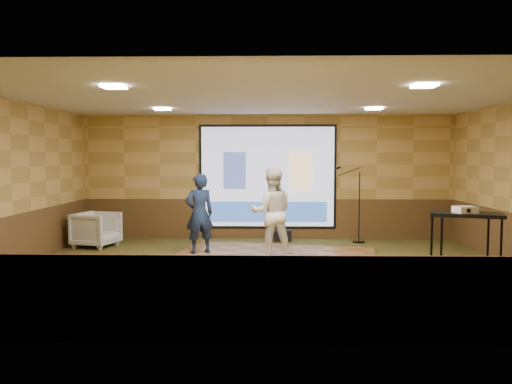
{
  "coord_description": "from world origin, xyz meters",
  "views": [
    {
      "loc": [
        -0.0,
        -8.64,
        1.97
      ],
      "look_at": [
        -0.23,
        1.0,
        1.3
      ],
      "focal_mm": 35.0,
      "sensor_mm": 36.0,
      "label": 1
    }
  ],
  "objects_px": {
    "av_table": "(466,232)",
    "duffel_bag": "(282,236)",
    "player_right": "(272,212)",
    "banquet_chair": "(96,230)",
    "projector": "(465,210)",
    "player_left": "(199,213)",
    "projector_screen": "(268,178)",
    "dance_floor": "(272,258)",
    "mic_stand": "(357,221)"
  },
  "relations": [
    {
      "from": "projector_screen",
      "to": "duffel_bag",
      "type": "relative_size",
      "value": 8.2
    },
    {
      "from": "player_left",
      "to": "mic_stand",
      "type": "bearing_deg",
      "value": 178.69
    },
    {
      "from": "dance_floor",
      "to": "player_right",
      "type": "bearing_deg",
      "value": 107.69
    },
    {
      "from": "banquet_chair",
      "to": "duffel_bag",
      "type": "height_order",
      "value": "banquet_chair"
    },
    {
      "from": "player_left",
      "to": "duffel_bag",
      "type": "bearing_deg",
      "value": -161.28
    },
    {
      "from": "player_right",
      "to": "banquet_chair",
      "type": "distance_m",
      "value": 4.05
    },
    {
      "from": "projector",
      "to": "banquet_chair",
      "type": "height_order",
      "value": "projector"
    },
    {
      "from": "dance_floor",
      "to": "projector",
      "type": "height_order",
      "value": "projector"
    },
    {
      "from": "player_right",
      "to": "duffel_bag",
      "type": "bearing_deg",
      "value": -103.32
    },
    {
      "from": "projector_screen",
      "to": "banquet_chair",
      "type": "xyz_separation_m",
      "value": [
        -3.77,
        -1.28,
        -1.09
      ]
    },
    {
      "from": "dance_floor",
      "to": "player_left",
      "type": "height_order",
      "value": "player_left"
    },
    {
      "from": "player_right",
      "to": "duffel_bag",
      "type": "distance_m",
      "value": 2.15
    },
    {
      "from": "dance_floor",
      "to": "av_table",
      "type": "xyz_separation_m",
      "value": [
        2.99,
        -1.88,
        0.8
      ]
    },
    {
      "from": "av_table",
      "to": "banquet_chair",
      "type": "height_order",
      "value": "av_table"
    },
    {
      "from": "av_table",
      "to": "banquet_chair",
      "type": "xyz_separation_m",
      "value": [
        -6.85,
        3.05,
        -0.43
      ]
    },
    {
      "from": "projector",
      "to": "mic_stand",
      "type": "relative_size",
      "value": 0.17
    },
    {
      "from": "av_table",
      "to": "duffel_bag",
      "type": "bearing_deg",
      "value": 125.02
    },
    {
      "from": "mic_stand",
      "to": "banquet_chair",
      "type": "bearing_deg",
      "value": 175.98
    },
    {
      "from": "projector",
      "to": "banquet_chair",
      "type": "distance_m",
      "value": 7.52
    },
    {
      "from": "player_left",
      "to": "player_right",
      "type": "bearing_deg",
      "value": 141.69
    },
    {
      "from": "projector_screen",
      "to": "duffel_bag",
      "type": "distance_m",
      "value": 1.46
    },
    {
      "from": "projector_screen",
      "to": "player_right",
      "type": "distance_m",
      "value": 2.48
    },
    {
      "from": "dance_floor",
      "to": "av_table",
      "type": "distance_m",
      "value": 3.62
    },
    {
      "from": "projector_screen",
      "to": "player_right",
      "type": "xyz_separation_m",
      "value": [
        0.08,
        -2.42,
        -0.58
      ]
    },
    {
      "from": "av_table",
      "to": "projector_screen",
      "type": "bearing_deg",
      "value": 125.41
    },
    {
      "from": "av_table",
      "to": "duffel_bag",
      "type": "xyz_separation_m",
      "value": [
        -2.73,
        3.9,
        -0.69
      ]
    },
    {
      "from": "dance_floor",
      "to": "player_right",
      "type": "distance_m",
      "value": 0.89
    },
    {
      "from": "player_right",
      "to": "banquet_chair",
      "type": "height_order",
      "value": "player_right"
    },
    {
      "from": "projector",
      "to": "duffel_bag",
      "type": "height_order",
      "value": "projector"
    },
    {
      "from": "player_right",
      "to": "duffel_bag",
      "type": "xyz_separation_m",
      "value": [
        0.27,
        1.98,
        -0.77
      ]
    },
    {
      "from": "dance_floor",
      "to": "av_table",
      "type": "relative_size",
      "value": 3.51
    },
    {
      "from": "projector_screen",
      "to": "av_table",
      "type": "distance_m",
      "value": 5.35
    },
    {
      "from": "duffel_bag",
      "to": "player_right",
      "type": "bearing_deg",
      "value": -97.66
    },
    {
      "from": "av_table",
      "to": "mic_stand",
      "type": "bearing_deg",
      "value": 105.19
    },
    {
      "from": "av_table",
      "to": "banquet_chair",
      "type": "relative_size",
      "value": 1.32
    },
    {
      "from": "mic_stand",
      "to": "duffel_bag",
      "type": "xyz_separation_m",
      "value": [
        -1.71,
        0.15,
        -0.37
      ]
    },
    {
      "from": "player_right",
      "to": "projector",
      "type": "bearing_deg",
      "value": 140.83
    },
    {
      "from": "dance_floor",
      "to": "banquet_chair",
      "type": "bearing_deg",
      "value": 163.16
    },
    {
      "from": "player_right",
      "to": "av_table",
      "type": "bearing_deg",
      "value": 141.8
    },
    {
      "from": "projector",
      "to": "player_left",
      "type": "bearing_deg",
      "value": 139.09
    },
    {
      "from": "player_left",
      "to": "projector",
      "type": "xyz_separation_m",
      "value": [
        4.42,
        -2.32,
        0.33
      ]
    },
    {
      "from": "mic_stand",
      "to": "duffel_bag",
      "type": "height_order",
      "value": "mic_stand"
    },
    {
      "from": "projector",
      "to": "banquet_chair",
      "type": "bearing_deg",
      "value": 142.34
    },
    {
      "from": "banquet_chair",
      "to": "player_right",
      "type": "bearing_deg",
      "value": -90.5
    },
    {
      "from": "projector_screen",
      "to": "projector",
      "type": "xyz_separation_m",
      "value": [
        3.04,
        -4.38,
        -0.31
      ]
    },
    {
      "from": "dance_floor",
      "to": "av_table",
      "type": "bearing_deg",
      "value": -32.17
    },
    {
      "from": "mic_stand",
      "to": "banquet_chair",
      "type": "relative_size",
      "value": 2.09
    },
    {
      "from": "player_left",
      "to": "banquet_chair",
      "type": "bearing_deg",
      "value": -42.42
    },
    {
      "from": "projector_screen",
      "to": "projector",
      "type": "distance_m",
      "value": 5.34
    },
    {
      "from": "player_right",
      "to": "banquet_chair",
      "type": "xyz_separation_m",
      "value": [
        -3.85,
        1.14,
        -0.51
      ]
    }
  ]
}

